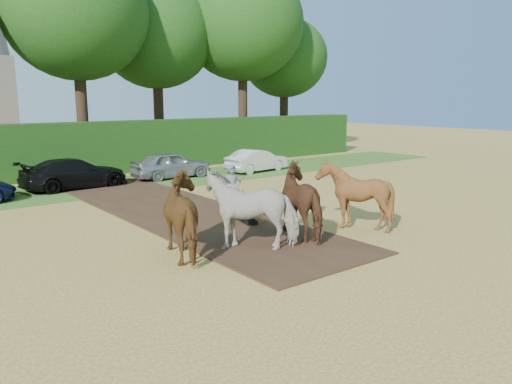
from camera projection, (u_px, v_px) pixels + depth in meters
ground at (262, 267)px, 12.97m from camera, size 120.00×120.00×0.00m
earth_strip at (179, 211)px, 19.29m from camera, size 4.50×17.00×0.05m
grass_verge at (79, 190)px, 23.79m from camera, size 50.00×5.00×0.03m
hedgerow at (48, 151)px, 26.99m from camera, size 46.00×1.60×3.00m
plough_team at (279, 204)px, 15.26m from camera, size 7.93×5.56×2.31m
parked_cars at (22, 181)px, 22.25m from camera, size 31.41×3.27×1.49m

